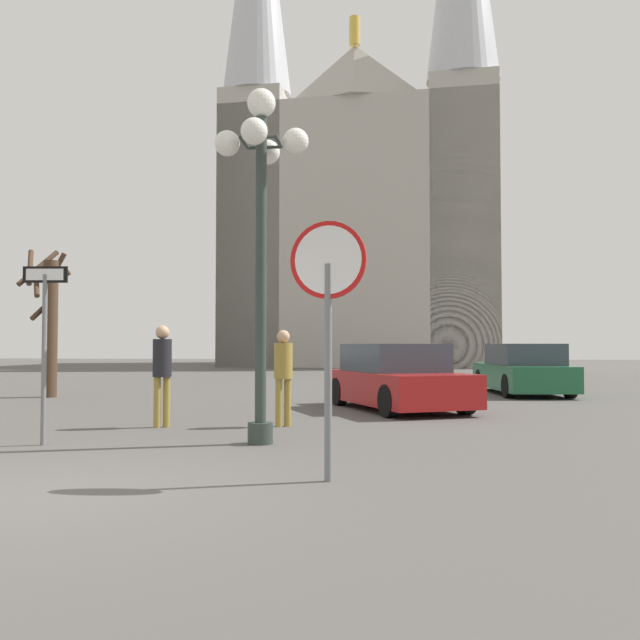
{
  "coord_description": "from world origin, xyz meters",
  "views": [
    {
      "loc": [
        3.33,
        -5.92,
        1.4
      ],
      "look_at": [
        0.44,
        20.74,
        2.4
      ],
      "focal_mm": 37.68,
      "sensor_mm": 36.0,
      "label": 1
    }
  ],
  "objects": [
    {
      "name": "ground_plane",
      "position": [
        0.0,
        0.0,
        0.0
      ],
      "size": [
        120.0,
        120.0,
        0.0
      ],
      "primitive_type": "plane",
      "color": "#514F4C"
    },
    {
      "name": "cathedral",
      "position": [
        1.37,
        40.25,
        11.43
      ],
      "size": [
        18.66,
        14.7,
        37.95
      ],
      "color": "#ADA89E",
      "rests_on": "ground"
    },
    {
      "name": "stop_sign",
      "position": [
        2.66,
        1.0,
        1.9
      ],
      "size": [
        0.81,
        0.17,
        2.7
      ],
      "color": "slate",
      "rests_on": "ground"
    },
    {
      "name": "one_way_arrow_sign",
      "position": [
        -1.55,
        3.06,
        1.56
      ],
      "size": [
        0.63,
        0.09,
        2.52
      ],
      "color": "slate",
      "rests_on": "ground"
    },
    {
      "name": "street_lamp",
      "position": [
        1.45,
        3.52,
        3.52
      ],
      "size": [
        1.38,
        1.38,
        5.11
      ],
      "color": "#2D3833",
      "rests_on": "ground"
    },
    {
      "name": "bare_tree",
      "position": [
        -5.92,
        11.3,
        2.09
      ],
      "size": [
        1.24,
        1.63,
        4.08
      ],
      "color": "#473323",
      "rests_on": "ground"
    },
    {
      "name": "parked_car_near_green",
      "position": [
        7.03,
        13.86,
        0.68
      ],
      "size": [
        2.26,
        4.73,
        1.44
      ],
      "color": "#1E5B38",
      "rests_on": "ground"
    },
    {
      "name": "parked_car_far_red",
      "position": [
        3.41,
        8.83,
        0.67
      ],
      "size": [
        3.41,
        4.48,
        1.43
      ],
      "color": "maroon",
      "rests_on": "ground"
    },
    {
      "name": "pedestrian_walking",
      "position": [
        1.45,
        5.54,
        1.0
      ],
      "size": [
        0.32,
        0.32,
        1.66
      ],
      "color": "olive",
      "rests_on": "ground"
    },
    {
      "name": "pedestrian_standing",
      "position": [
        -0.59,
        5.21,
        1.06
      ],
      "size": [
        0.32,
        0.32,
        1.74
      ],
      "color": "olive",
      "rests_on": "ground"
    }
  ]
}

